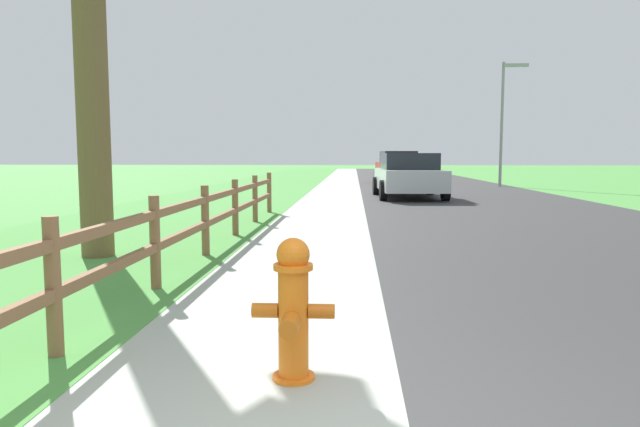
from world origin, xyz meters
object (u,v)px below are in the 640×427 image
(fire_hydrant, at_px, (293,308))
(street_lamp, at_px, (505,112))
(parked_suv_silver, at_px, (409,176))
(parked_car_red, at_px, (398,167))

(fire_hydrant, height_order, street_lamp, street_lamp)
(fire_hydrant, bearing_deg, parked_suv_silver, 82.08)
(fire_hydrant, bearing_deg, street_lamp, 72.85)
(parked_car_red, bearing_deg, fire_hydrant, -95.76)
(fire_hydrant, xyz_separation_m, parked_car_red, (2.63, 26.09, 0.38))
(fire_hydrant, relative_size, street_lamp, 0.16)
(parked_car_red, height_order, street_lamp, street_lamp)
(fire_hydrant, xyz_separation_m, parked_suv_silver, (2.22, 15.92, 0.28))
(parked_car_red, bearing_deg, street_lamp, -30.78)
(parked_suv_silver, relative_size, parked_car_red, 1.00)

